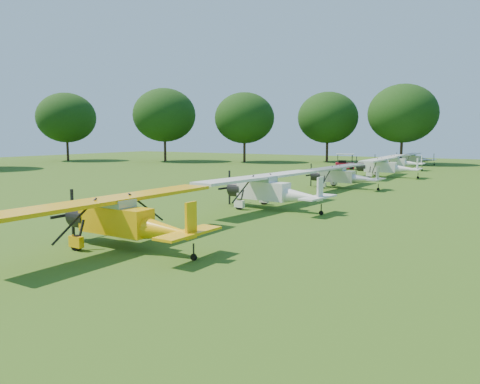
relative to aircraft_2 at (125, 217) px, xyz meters
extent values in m
plane|color=#355515|center=(-0.99, 7.81, -1.36)|extent=(160.00, 160.00, 0.00)
cylinder|color=black|center=(-3.11, 64.54, 1.01)|extent=(0.44, 0.44, 4.74)
ellipsoid|color=black|center=(-3.11, 64.54, 6.80)|extent=(11.05, 11.05, 9.39)
cylinder|color=black|center=(-15.74, 64.34, 0.89)|extent=(0.44, 0.44, 4.49)
ellipsoid|color=black|center=(-15.74, 64.34, 6.37)|extent=(10.47, 10.47, 8.90)
cylinder|color=black|center=(-27.88, 56.31, 0.86)|extent=(0.44, 0.44, 4.44)
ellipsoid|color=black|center=(-27.88, 56.31, 6.29)|extent=(10.36, 10.36, 8.80)
cylinder|color=black|center=(-41.15, 50.73, 1.03)|extent=(0.44, 0.44, 4.77)
ellipsoid|color=black|center=(-41.15, 50.73, 6.87)|extent=(11.14, 11.14, 9.47)
cylinder|color=black|center=(-58.01, 43.11, 0.92)|extent=(0.44, 0.44, 4.56)
ellipsoid|color=black|center=(-58.01, 43.11, 6.49)|extent=(10.64, 10.64, 9.04)
cube|color=#FFB50A|center=(-0.55, 0.01, -0.20)|extent=(3.55, 1.10, 1.16)
cone|color=#FFB50A|center=(2.43, -0.03, -0.36)|extent=(3.11, 1.04, 0.99)
cube|color=#8CA5B2|center=(-0.66, 0.01, 0.41)|extent=(1.78, 1.04, 0.61)
cylinder|color=black|center=(-2.65, 0.04, -0.20)|extent=(1.01, 1.16, 1.15)
cube|color=black|center=(-3.37, 0.05, -0.20)|extent=(0.07, 0.13, 2.32)
cube|color=#FFB50A|center=(-0.66, 0.01, 0.69)|extent=(1.77, 11.73, 0.15)
cube|color=#FFB50A|center=(3.53, -0.05, 0.19)|extent=(0.12, 0.61, 1.44)
cube|color=#FFB50A|center=(3.42, -0.05, -0.31)|extent=(0.98, 3.11, 0.10)
cylinder|color=black|center=(-1.45, -1.36, -1.02)|extent=(0.67, 0.19, 0.66)
cylinder|color=black|center=(-1.42, 1.40, -1.02)|extent=(0.67, 0.19, 0.66)
cylinder|color=black|center=(3.65, -0.05, -1.22)|extent=(0.27, 0.09, 0.27)
cube|color=white|center=(-0.21, 12.55, -0.18)|extent=(3.66, 1.45, 1.17)
cone|color=white|center=(2.78, 12.21, -0.35)|extent=(3.21, 1.34, 1.00)
cube|color=#8CA5B2|center=(-0.32, 12.56, 0.43)|extent=(1.89, 1.22, 0.61)
cylinder|color=black|center=(-2.31, 12.78, -0.18)|extent=(1.13, 1.26, 1.16)
cube|color=black|center=(-3.03, 12.86, -0.18)|extent=(0.08, 0.14, 2.34)
cube|color=white|center=(-0.32, 12.56, 0.71)|extent=(2.92, 11.93, 0.16)
cube|color=white|center=(3.89, 12.09, 0.21)|extent=(0.18, 0.62, 1.45)
cube|color=white|center=(3.78, 12.10, -0.30)|extent=(1.29, 3.21, 0.10)
cylinder|color=black|center=(-1.25, 11.26, -1.02)|extent=(0.68, 0.25, 0.67)
cylinder|color=black|center=(-0.94, 14.03, -1.02)|extent=(0.68, 0.25, 0.67)
cylinder|color=black|center=(4.00, 12.08, -1.22)|extent=(0.28, 0.12, 0.27)
cube|color=#BCBCC1|center=(-0.23, 26.44, -0.30)|extent=(3.25, 1.10, 1.05)
cone|color=#BCBCC1|center=(2.47, 26.31, -0.45)|extent=(2.84, 1.03, 0.90)
cube|color=#8CA5B2|center=(-0.33, 26.44, 0.25)|extent=(1.64, 0.99, 0.55)
cylinder|color=black|center=(-2.13, 26.52, -0.30)|extent=(0.95, 1.08, 1.04)
cube|color=black|center=(-2.78, 26.55, -0.30)|extent=(0.07, 0.12, 2.10)
cube|color=#BCBCC1|center=(-0.33, 26.44, 0.50)|extent=(1.94, 10.67, 0.14)
cube|color=#BCBCC1|center=(3.47, 26.26, 0.05)|extent=(0.13, 0.55, 1.30)
cube|color=#BCBCC1|center=(3.37, 26.27, -0.40)|extent=(0.98, 2.84, 0.09)
cylinder|color=black|center=(-1.09, 25.22, -1.06)|extent=(0.61, 0.19, 0.60)
cylinder|color=black|center=(-0.98, 27.72, -1.06)|extent=(0.61, 0.19, 0.60)
cylinder|color=black|center=(3.57, 26.26, -1.24)|extent=(0.24, 0.09, 0.24)
cube|color=white|center=(0.19, 39.50, -0.22)|extent=(3.47, 1.09, 1.13)
cone|color=white|center=(3.10, 39.56, -0.38)|extent=(3.04, 1.03, 0.97)
cube|color=#8CA5B2|center=(0.08, 39.50, 0.37)|extent=(1.75, 1.03, 0.59)
cylinder|color=black|center=(-1.86, 39.46, -0.22)|extent=(0.99, 1.14, 1.12)
cube|color=black|center=(-2.56, 39.44, -0.22)|extent=(0.07, 0.13, 2.27)
cube|color=white|center=(0.08, 39.50, 0.64)|extent=(1.79, 11.47, 0.15)
cube|color=white|center=(4.18, 39.58, 0.16)|extent=(0.12, 0.60, 1.40)
cube|color=white|center=(4.08, 39.58, -0.33)|extent=(0.98, 3.04, 0.10)
cylinder|color=black|center=(-0.65, 38.13, -1.03)|extent=(0.65, 0.19, 0.65)
cylinder|color=black|center=(-0.70, 40.83, -1.03)|extent=(0.65, 0.19, 0.65)
cylinder|color=black|center=(4.29, 39.58, -1.23)|extent=(0.26, 0.09, 0.26)
cube|color=white|center=(-1.22, 51.50, -0.32)|extent=(3.18, 1.02, 1.03)
cone|color=white|center=(1.44, 51.56, -0.47)|extent=(2.78, 0.96, 0.89)
cube|color=#8CA5B2|center=(-1.32, 51.49, 0.22)|extent=(1.60, 0.95, 0.54)
cylinder|color=black|center=(-3.09, 51.45, -0.32)|extent=(0.91, 1.05, 1.02)
cube|color=black|center=(-3.73, 51.43, -0.32)|extent=(0.06, 0.12, 2.07)
cube|color=white|center=(-1.32, 51.49, 0.47)|extent=(1.70, 10.48, 0.14)
cube|color=white|center=(2.43, 51.59, 0.02)|extent=(0.11, 0.54, 1.28)
cube|color=white|center=(2.33, 51.59, -0.42)|extent=(0.91, 2.78, 0.09)
cylinder|color=black|center=(-1.97, 50.25, -1.06)|extent=(0.59, 0.17, 0.59)
cylinder|color=black|center=(-2.04, 52.71, -1.06)|extent=(0.59, 0.17, 0.59)
cylinder|color=black|center=(2.52, 51.59, -1.24)|extent=(0.24, 0.08, 0.24)
cube|color=#BCBCC1|center=(-1.37, 63.99, -0.40)|extent=(2.91, 0.88, 0.95)
cone|color=#BCBCC1|center=(1.08, 63.97, -0.54)|extent=(2.55, 0.83, 0.82)
cube|color=#8CA5B2|center=(-1.46, 63.99, 0.10)|extent=(1.46, 0.84, 0.50)
cylinder|color=black|center=(-3.10, 64.00, -0.40)|extent=(0.82, 0.95, 0.94)
cube|color=black|center=(-3.69, 64.00, -0.40)|extent=(0.06, 0.11, 1.91)
cube|color=#BCBCC1|center=(-1.46, 63.99, 0.32)|extent=(1.37, 9.63, 0.13)
cube|color=#BCBCC1|center=(1.98, 63.97, -0.09)|extent=(0.09, 0.50, 1.18)
cube|color=#BCBCC1|center=(1.89, 63.97, -0.49)|extent=(0.79, 2.54, 0.08)
cylinder|color=black|center=(-2.10, 62.86, -1.08)|extent=(0.55, 0.15, 0.54)
cylinder|color=black|center=(-2.09, 65.13, -1.08)|extent=(0.55, 0.15, 0.54)
cylinder|color=black|center=(2.08, 63.97, -1.25)|extent=(0.22, 0.07, 0.22)
cube|color=red|center=(-7.13, 48.74, -0.84)|extent=(2.85, 2.18, 0.80)
cube|color=black|center=(-7.45, 48.62, -0.38)|extent=(1.41, 1.55, 0.52)
cube|color=white|center=(-7.13, 48.74, 0.73)|extent=(2.78, 2.24, 0.09)
cylinder|color=black|center=(-7.68, 47.77, -1.10)|extent=(0.53, 0.33, 0.51)
cylinder|color=black|center=(-8.18, 49.11, -1.10)|extent=(0.53, 0.33, 0.51)
cylinder|color=black|center=(-6.07, 48.38, -1.10)|extent=(0.53, 0.33, 0.51)
cylinder|color=black|center=(-6.57, 49.71, -1.10)|extent=(0.53, 0.33, 0.51)
camera|label=1|loc=(14.27, -14.00, 3.44)|focal=35.00mm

